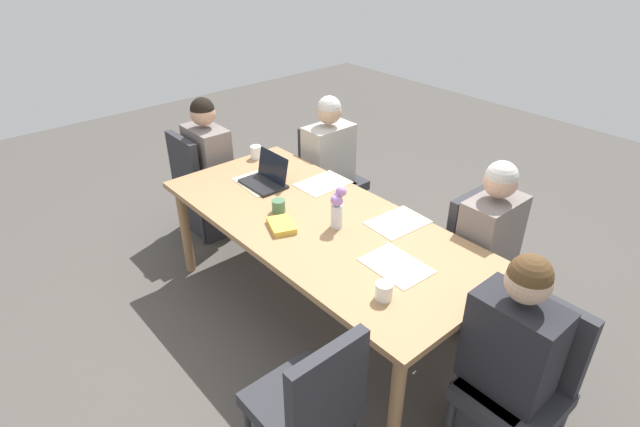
{
  "coord_description": "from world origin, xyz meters",
  "views": [
    {
      "loc": [
        2.06,
        -1.78,
        2.4
      ],
      "look_at": [
        0.0,
        0.0,
        0.81
      ],
      "focal_mm": 28.65,
      "sensor_mm": 36.0,
      "label": 1
    }
  ],
  "objects_px": {
    "dining_table": "(320,230)",
    "chair_near_right_mid": "(311,400)",
    "person_far_right_near": "(485,258)",
    "coffee_mug_near_left": "(279,206)",
    "chair_far_left_mid": "(328,172)",
    "chair_head_left_left_far": "(199,179)",
    "laptop_head_left_left_far": "(266,178)",
    "chair_far_right_near": "(480,253)",
    "flower_vase": "(337,206)",
    "chair_head_right_left_near": "(524,376)",
    "coffee_mug_centre_left": "(256,152)",
    "person_head_left_left_far": "(210,176)",
    "person_far_left_mid": "(329,174)",
    "person_head_right_left_near": "(505,372)",
    "book_red_cover": "(281,225)",
    "coffee_mug_near_right": "(384,291)"
  },
  "relations": [
    {
      "from": "chair_far_right_near",
      "to": "chair_near_right_mid",
      "type": "relative_size",
      "value": 1.0
    },
    {
      "from": "person_head_left_left_far",
      "to": "chair_near_right_mid",
      "type": "relative_size",
      "value": 1.33
    },
    {
      "from": "person_head_left_left_far",
      "to": "person_far_right_near",
      "type": "bearing_deg",
      "value": 18.04
    },
    {
      "from": "person_far_right_near",
      "to": "person_head_left_left_far",
      "type": "bearing_deg",
      "value": -161.96
    },
    {
      "from": "chair_head_right_left_near",
      "to": "coffee_mug_centre_left",
      "type": "relative_size",
      "value": 8.97
    },
    {
      "from": "dining_table",
      "to": "chair_near_right_mid",
      "type": "height_order",
      "value": "chair_near_right_mid"
    },
    {
      "from": "chair_far_left_mid",
      "to": "person_far_left_mid",
      "type": "height_order",
      "value": "person_far_left_mid"
    },
    {
      "from": "dining_table",
      "to": "book_red_cover",
      "type": "height_order",
      "value": "book_red_cover"
    },
    {
      "from": "dining_table",
      "to": "chair_near_right_mid",
      "type": "bearing_deg",
      "value": -42.93
    },
    {
      "from": "chair_head_left_left_far",
      "to": "chair_near_right_mid",
      "type": "distance_m",
      "value": 2.46
    },
    {
      "from": "chair_head_right_left_near",
      "to": "person_head_right_left_near",
      "type": "relative_size",
      "value": 0.75
    },
    {
      "from": "coffee_mug_near_right",
      "to": "chair_head_left_left_far",
      "type": "bearing_deg",
      "value": 174.73
    },
    {
      "from": "chair_far_left_mid",
      "to": "chair_near_right_mid",
      "type": "height_order",
      "value": "same"
    },
    {
      "from": "person_head_left_left_far",
      "to": "coffee_mug_centre_left",
      "type": "distance_m",
      "value": 0.53
    },
    {
      "from": "chair_head_left_left_far",
      "to": "coffee_mug_centre_left",
      "type": "distance_m",
      "value": 0.62
    },
    {
      "from": "person_far_left_mid",
      "to": "coffee_mug_near_left",
      "type": "relative_size",
      "value": 13.91
    },
    {
      "from": "person_far_left_mid",
      "to": "chair_far_left_mid",
      "type": "bearing_deg",
      "value": 141.24
    },
    {
      "from": "person_far_left_mid",
      "to": "chair_head_left_left_far",
      "type": "height_order",
      "value": "person_far_left_mid"
    },
    {
      "from": "chair_far_left_mid",
      "to": "chair_far_right_near",
      "type": "height_order",
      "value": "same"
    },
    {
      "from": "person_head_left_left_far",
      "to": "dining_table",
      "type": "bearing_deg",
      "value": -1.23
    },
    {
      "from": "chair_head_right_left_near",
      "to": "chair_far_right_near",
      "type": "height_order",
      "value": "same"
    },
    {
      "from": "dining_table",
      "to": "chair_far_left_mid",
      "type": "bearing_deg",
      "value": 135.94
    },
    {
      "from": "chair_head_right_left_near",
      "to": "person_head_right_left_near",
      "type": "bearing_deg",
      "value": -128.76
    },
    {
      "from": "person_far_right_near",
      "to": "coffee_mug_centre_left",
      "type": "distance_m",
      "value": 1.88
    },
    {
      "from": "dining_table",
      "to": "flower_vase",
      "type": "distance_m",
      "value": 0.25
    },
    {
      "from": "chair_head_right_left_near",
      "to": "coffee_mug_near_right",
      "type": "xyz_separation_m",
      "value": [
        -0.63,
        -0.33,
        0.3
      ]
    },
    {
      "from": "chair_head_right_left_near",
      "to": "laptop_head_left_left_far",
      "type": "distance_m",
      "value": 2.05
    },
    {
      "from": "dining_table",
      "to": "chair_far_right_near",
      "type": "height_order",
      "value": "chair_far_right_near"
    },
    {
      "from": "dining_table",
      "to": "chair_far_right_near",
      "type": "relative_size",
      "value": 2.51
    },
    {
      "from": "person_head_right_left_near",
      "to": "laptop_head_left_left_far",
      "type": "height_order",
      "value": "person_head_right_left_near"
    },
    {
      "from": "person_far_left_mid",
      "to": "coffee_mug_centre_left",
      "type": "height_order",
      "value": "person_far_left_mid"
    },
    {
      "from": "person_head_right_left_near",
      "to": "person_far_left_mid",
      "type": "bearing_deg",
      "value": 159.65
    },
    {
      "from": "person_head_right_left_near",
      "to": "chair_far_left_mid",
      "type": "height_order",
      "value": "person_head_right_left_near"
    },
    {
      "from": "chair_far_left_mid",
      "to": "book_red_cover",
      "type": "distance_m",
      "value": 1.39
    },
    {
      "from": "dining_table",
      "to": "chair_head_left_left_far",
      "type": "height_order",
      "value": "chair_head_left_left_far"
    },
    {
      "from": "chair_far_left_mid",
      "to": "chair_far_right_near",
      "type": "relative_size",
      "value": 1.0
    },
    {
      "from": "person_far_right_near",
      "to": "chair_head_left_left_far",
      "type": "bearing_deg",
      "value": -160.69
    },
    {
      "from": "chair_far_left_mid",
      "to": "person_far_right_near",
      "type": "height_order",
      "value": "person_far_right_near"
    },
    {
      "from": "chair_head_left_left_far",
      "to": "coffee_mug_near_left",
      "type": "distance_m",
      "value": 1.28
    },
    {
      "from": "book_red_cover",
      "to": "person_far_right_near",
      "type": "bearing_deg",
      "value": 71.19
    },
    {
      "from": "person_far_left_mid",
      "to": "chair_far_right_near",
      "type": "xyz_separation_m",
      "value": [
        1.49,
        -0.0,
        -0.03
      ]
    },
    {
      "from": "coffee_mug_near_left",
      "to": "book_red_cover",
      "type": "xyz_separation_m",
      "value": [
        0.17,
        -0.11,
        -0.02
      ]
    },
    {
      "from": "person_head_right_left_near",
      "to": "chair_head_left_left_far",
      "type": "bearing_deg",
      "value": -179.06
    },
    {
      "from": "person_far_right_near",
      "to": "coffee_mug_near_left",
      "type": "distance_m",
      "value": 1.36
    },
    {
      "from": "chair_far_right_near",
      "to": "flower_vase",
      "type": "xyz_separation_m",
      "value": [
        -0.55,
        -0.77,
        0.4
      ]
    },
    {
      "from": "person_head_right_left_near",
      "to": "book_red_cover",
      "type": "xyz_separation_m",
      "value": [
        -1.43,
        -0.24,
        0.25
      ]
    },
    {
      "from": "chair_head_left_left_far",
      "to": "laptop_head_left_left_far",
      "type": "distance_m",
      "value": 0.92
    },
    {
      "from": "person_far_left_mid",
      "to": "chair_head_left_left_far",
      "type": "relative_size",
      "value": 1.33
    },
    {
      "from": "chair_head_right_left_near",
      "to": "dining_table",
      "type": "bearing_deg",
      "value": -176.86
    },
    {
      "from": "chair_head_left_left_far",
      "to": "person_far_right_near",
      "type": "xyz_separation_m",
      "value": [
        2.24,
        0.79,
        0.03
      ]
    }
  ]
}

